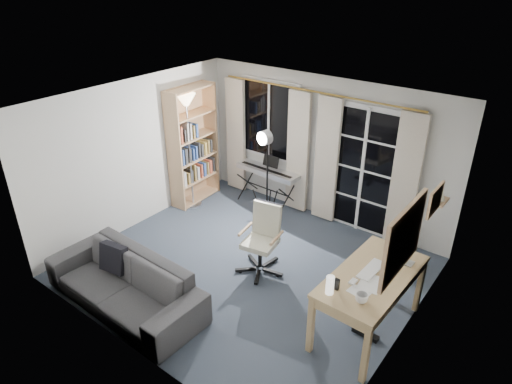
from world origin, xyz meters
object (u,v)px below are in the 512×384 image
bookshelf (191,148)px  studio_light (265,149)px  sofa (123,276)px  mug (362,297)px  torchiere_lamp (187,118)px  office_chair (264,232)px  desk (372,282)px  keyboard_piano (267,172)px  monitor (408,240)px

bookshelf → studio_light: size_ratio=1.23×
sofa → bookshelf: bearing=118.5°
mug → sofa: (-2.75, -0.95, -0.44)m
torchiere_lamp → office_chair: (2.12, -0.72, -1.06)m
studio_light → mug: studio_light is taller
desk → mug: mug is taller
office_chair → desk: (1.72, -0.26, 0.12)m
keyboard_piano → desk: bearing=-31.1°
keyboard_piano → studio_light: size_ratio=0.70×
bookshelf → desk: bookshelf is taller
office_chair → monitor: bearing=-4.0°
keyboard_piano → mug: bearing=-36.8°
torchiere_lamp → sofa: torchiere_lamp is taller
bookshelf → keyboard_piano: bearing=23.8°
office_chair → mug: bearing=-32.4°
office_chair → desk: bearing=-18.3°
studio_light → monitor: (2.58, -0.73, -0.26)m
mug → studio_light: bearing=145.8°
studio_light → desk: studio_light is taller
torchiere_lamp → mug: size_ratio=15.40×
keyboard_piano → office_chair: bearing=-53.6°
studio_light → desk: (2.38, -1.18, -0.66)m
keyboard_piano → sofa: size_ratio=0.53×
office_chair → sofa: size_ratio=0.44×
monitor → desk: bearing=-111.5°
bookshelf → desk: (4.01, -1.18, -0.29)m
office_chair → mug: size_ratio=7.52×
bookshelf → mug: 4.44m
monitor → mug: (-0.10, -0.95, -0.24)m
bookshelf → sofa: size_ratio=0.93×
bookshelf → desk: 4.19m
bookshelf → office_chair: 2.50m
bookshelf → desk: bearing=-19.0°
sofa → mug: bearing=20.4°
studio_light → sofa: (-0.27, -2.64, -0.93)m
monitor → torchiere_lamp: bearing=174.5°
bookshelf → monitor: bookshelf is taller
office_chair → monitor: monitor is taller
monitor → studio_light: bearing=166.1°
torchiere_lamp → studio_light: 1.50m
desk → sofa: (-2.65, -1.45, -0.27)m
studio_light → sofa: size_ratio=0.76×
keyboard_piano → desk: keyboard_piano is taller
torchiere_lamp → studio_light: (1.46, 0.20, -0.27)m
torchiere_lamp → monitor: 4.10m
desk → sofa: size_ratio=0.68×
desk → torchiere_lamp: bearing=167.6°
bookshelf → sofa: (1.36, -2.63, -0.56)m
desk → mug: (0.10, -0.50, 0.17)m
office_chair → torchiere_lamp: bearing=151.6°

